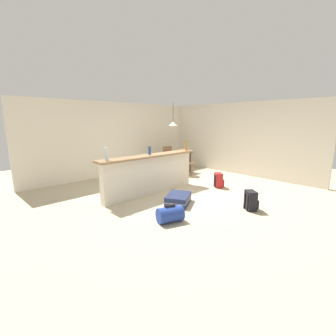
{
  "coord_description": "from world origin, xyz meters",
  "views": [
    {
      "loc": [
        -4.44,
        -4.07,
        1.89
      ],
      "look_at": [
        -0.29,
        0.26,
        0.66
      ],
      "focal_mm": 24.8,
      "sensor_mm": 36.0,
      "label": 1
    }
  ],
  "objects_px": {
    "bottle_amber": "(186,146)",
    "dining_table": "(174,155)",
    "backpack_red": "(219,180)",
    "backpack_black": "(251,201)",
    "bottle_blue": "(150,151)",
    "dining_chair_near_partition": "(184,161)",
    "duffel_bag_blue": "(170,214)",
    "dining_chair_far_side": "(166,157)",
    "bottle_clear": "(106,154)",
    "suitcase_flat_navy": "(178,199)",
    "pendant_lamp": "(173,124)"
  },
  "relations": [
    {
      "from": "duffel_bag_blue",
      "to": "dining_table",
      "type": "bearing_deg",
      "value": 43.56
    },
    {
      "from": "duffel_bag_blue",
      "to": "backpack_red",
      "type": "distance_m",
      "value": 2.73
    },
    {
      "from": "bottle_amber",
      "to": "dining_table",
      "type": "distance_m",
      "value": 1.77
    },
    {
      "from": "bottle_amber",
      "to": "backpack_black",
      "type": "height_order",
      "value": "bottle_amber"
    },
    {
      "from": "bottle_amber",
      "to": "suitcase_flat_navy",
      "type": "distance_m",
      "value": 1.96
    },
    {
      "from": "bottle_clear",
      "to": "duffel_bag_blue",
      "type": "xyz_separation_m",
      "value": [
        0.37,
        -1.6,
        -1.02
      ]
    },
    {
      "from": "dining_chair_near_partition",
      "to": "backpack_black",
      "type": "relative_size",
      "value": 2.21
    },
    {
      "from": "bottle_clear",
      "to": "backpack_black",
      "type": "height_order",
      "value": "bottle_clear"
    },
    {
      "from": "bottle_blue",
      "to": "bottle_amber",
      "type": "relative_size",
      "value": 0.72
    },
    {
      "from": "bottle_clear",
      "to": "suitcase_flat_navy",
      "type": "bearing_deg",
      "value": -40.41
    },
    {
      "from": "dining_chair_near_partition",
      "to": "pendant_lamp",
      "type": "distance_m",
      "value": 1.37
    },
    {
      "from": "bottle_clear",
      "to": "bottle_blue",
      "type": "relative_size",
      "value": 1.38
    },
    {
      "from": "dining_chair_near_partition",
      "to": "duffel_bag_blue",
      "type": "xyz_separation_m",
      "value": [
        -3.06,
        -2.43,
        -0.36
      ]
    },
    {
      "from": "dining_chair_near_partition",
      "to": "suitcase_flat_navy",
      "type": "bearing_deg",
      "value": -140.29
    },
    {
      "from": "backpack_red",
      "to": "pendant_lamp",
      "type": "bearing_deg",
      "value": 79.58
    },
    {
      "from": "dining_chair_far_side",
      "to": "backpack_black",
      "type": "xyz_separation_m",
      "value": [
        -1.5,
        -4.25,
        -0.31
      ]
    },
    {
      "from": "bottle_clear",
      "to": "bottle_blue",
      "type": "height_order",
      "value": "bottle_clear"
    },
    {
      "from": "duffel_bag_blue",
      "to": "backpack_red",
      "type": "xyz_separation_m",
      "value": [
        2.63,
        0.7,
        0.05
      ]
    },
    {
      "from": "backpack_red",
      "to": "dining_chair_far_side",
      "type": "bearing_deg",
      "value": 78.97
    },
    {
      "from": "dining_table",
      "to": "pendant_lamp",
      "type": "xyz_separation_m",
      "value": [
        -0.06,
        0.02,
        1.13
      ]
    },
    {
      "from": "backpack_red",
      "to": "backpack_black",
      "type": "relative_size",
      "value": 1.0
    },
    {
      "from": "suitcase_flat_navy",
      "to": "backpack_black",
      "type": "distance_m",
      "value": 1.59
    },
    {
      "from": "dining_chair_far_side",
      "to": "bottle_clear",
      "type": "bearing_deg",
      "value": -151.99
    },
    {
      "from": "backpack_black",
      "to": "bottle_amber",
      "type": "bearing_deg",
      "value": 77.95
    },
    {
      "from": "suitcase_flat_navy",
      "to": "duffel_bag_blue",
      "type": "height_order",
      "value": "duffel_bag_blue"
    },
    {
      "from": "dining_chair_far_side",
      "to": "duffel_bag_blue",
      "type": "xyz_separation_m",
      "value": [
        -3.18,
        -3.49,
        -0.36
      ]
    },
    {
      "from": "dining_chair_near_partition",
      "to": "backpack_black",
      "type": "xyz_separation_m",
      "value": [
        -1.38,
        -3.19,
        -0.31
      ]
    },
    {
      "from": "suitcase_flat_navy",
      "to": "dining_chair_far_side",
      "type": "bearing_deg",
      "value": 51.14
    },
    {
      "from": "backpack_red",
      "to": "backpack_black",
      "type": "distance_m",
      "value": 1.75
    },
    {
      "from": "dining_chair_near_partition",
      "to": "backpack_red",
      "type": "bearing_deg",
      "value": -103.81
    },
    {
      "from": "bottle_clear",
      "to": "duffel_bag_blue",
      "type": "distance_m",
      "value": 1.93
    },
    {
      "from": "bottle_amber",
      "to": "backpack_red",
      "type": "relative_size",
      "value": 0.69
    },
    {
      "from": "bottle_blue",
      "to": "dining_chair_far_side",
      "type": "distance_m",
      "value": 2.98
    },
    {
      "from": "bottle_amber",
      "to": "dining_table",
      "type": "relative_size",
      "value": 0.26
    },
    {
      "from": "dining_chair_near_partition",
      "to": "duffel_bag_blue",
      "type": "height_order",
      "value": "dining_chair_near_partition"
    },
    {
      "from": "backpack_red",
      "to": "bottle_amber",
      "type": "bearing_deg",
      "value": 118.84
    },
    {
      "from": "bottle_blue",
      "to": "backpack_black",
      "type": "bearing_deg",
      "value": -72.27
    },
    {
      "from": "bottle_amber",
      "to": "dining_chair_near_partition",
      "type": "bearing_deg",
      "value": 44.79
    },
    {
      "from": "bottle_blue",
      "to": "dining_table",
      "type": "xyz_separation_m",
      "value": [
        2.21,
        1.28,
        -0.48
      ]
    },
    {
      "from": "bottle_blue",
      "to": "bottle_clear",
      "type": "bearing_deg",
      "value": -176.56
    },
    {
      "from": "bottle_clear",
      "to": "dining_chair_far_side",
      "type": "bearing_deg",
      "value": 28.01
    },
    {
      "from": "bottle_blue",
      "to": "bottle_amber",
      "type": "height_order",
      "value": "bottle_amber"
    },
    {
      "from": "pendant_lamp",
      "to": "suitcase_flat_navy",
      "type": "distance_m",
      "value": 3.67
    },
    {
      "from": "bottle_amber",
      "to": "dining_chair_near_partition",
      "type": "relative_size",
      "value": 0.31
    },
    {
      "from": "duffel_bag_blue",
      "to": "bottle_amber",
      "type": "bearing_deg",
      "value": 35.48
    },
    {
      "from": "bottle_blue",
      "to": "dining_chair_far_side",
      "type": "xyz_separation_m",
      "value": [
        2.28,
        1.81,
        -0.61
      ]
    },
    {
      "from": "backpack_black",
      "to": "backpack_red",
      "type": "bearing_deg",
      "value": 56.79
    },
    {
      "from": "dining_chair_far_side",
      "to": "suitcase_flat_navy",
      "type": "height_order",
      "value": "dining_chair_far_side"
    },
    {
      "from": "bottle_blue",
      "to": "dining_chair_near_partition",
      "type": "xyz_separation_m",
      "value": [
        2.16,
        0.75,
        -0.61
      ]
    },
    {
      "from": "bottle_blue",
      "to": "dining_chair_far_side",
      "type": "bearing_deg",
      "value": 38.49
    }
  ]
}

